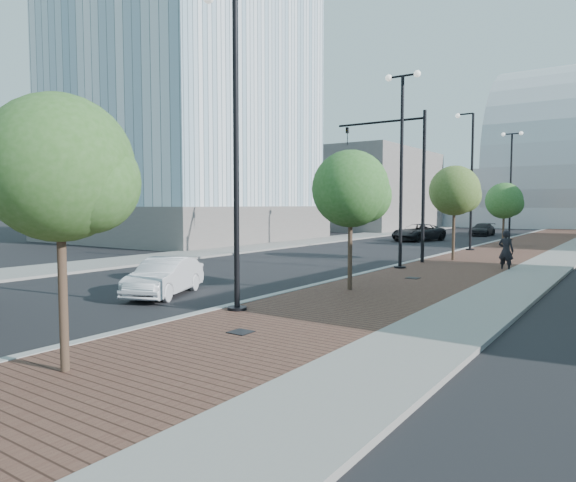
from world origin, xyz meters
The scene contains 22 objects.
sidewalk centered at (3.50, 40.00, 0.06)m, with size 7.00×140.00×0.12m, color #4C2D23.
concrete_strip centered at (6.20, 40.00, 0.07)m, with size 2.40×140.00×0.13m, color slate.
curb centered at (0.00, 40.00, 0.07)m, with size 0.30×140.00×0.14m, color gray.
west_sidewalk centered at (-13.00, 40.00, 0.06)m, with size 4.00×140.00×0.12m, color slate.
white_sedan centered at (-3.42, 10.90, 0.65)m, with size 1.38×3.94×1.30m, color silver.
dark_car_mid centered at (-5.97, 41.97, 0.74)m, with size 2.46×5.33×1.48m, color black.
dark_car_far centered at (-3.36, 52.93, 0.63)m, with size 1.77×4.34×1.26m, color black.
pedestrian centered at (4.86, 24.36, 0.98)m, with size 0.71×0.47×1.96m, color black.
streetlight_1 centered at (0.49, 10.00, 4.34)m, with size 1.44×0.56×9.21m.
streetlight_2 centered at (0.60, 22.00, 4.82)m, with size 1.72×0.56×9.28m.
streetlight_3 centered at (0.49, 34.00, 4.34)m, with size 1.44×0.56×9.21m.
streetlight_4 centered at (0.60, 46.00, 4.82)m, with size 1.72×0.56×9.28m.
traffic_mast centered at (-0.30, 25.00, 4.98)m, with size 5.09×0.20×8.00m.
tree_0 centered at (1.65, 4.02, 3.76)m, with size 2.63×2.62×5.09m.
tree_1 centered at (1.65, 15.02, 3.68)m, with size 2.72×2.72×5.05m.
tree_2 centered at (1.65, 27.02, 3.88)m, with size 2.70×2.70×5.25m.
tree_3 centered at (1.65, 39.02, 3.42)m, with size 2.64×2.64×4.75m.
tower_podium centered at (-24.00, 32.00, 1.50)m, with size 19.00×19.00×3.00m, color #615B58.
convention_center centered at (-2.00, 85.00, 6.00)m, with size 50.00×30.00×50.00m.
commercial_block_nw centered at (-20.00, 60.00, 5.00)m, with size 14.00×20.00×10.00m, color #68615D.
utility_cover_1 centered at (2.40, 8.00, 0.13)m, with size 0.50×0.50×0.02m, color black.
utility_cover_2 centered at (2.40, 19.00, 0.13)m, with size 0.50×0.50×0.02m, color black.
Camera 1 is at (10.17, -1.30, 3.13)m, focal length 32.38 mm.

